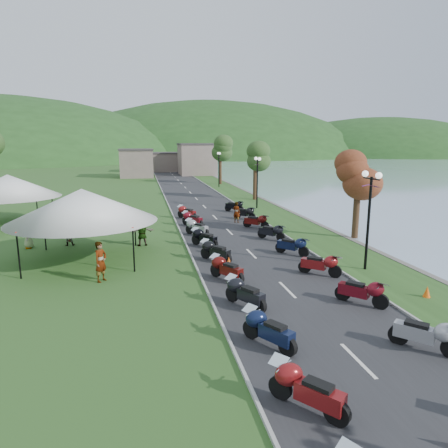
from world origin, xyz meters
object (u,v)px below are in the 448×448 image
pedestrian_b (69,245)px  pedestrian_a (102,281)px  vendor_tent_main (84,225)px  pedestrian_c (70,241)px

pedestrian_b → pedestrian_a: bearing=104.6°
vendor_tent_main → pedestrian_c: 5.35m
vendor_tent_main → pedestrian_b: bearing=113.0°
pedestrian_c → pedestrian_a: bearing=-9.8°
pedestrian_c → pedestrian_b: bearing=-21.6°
vendor_tent_main → pedestrian_a: 4.50m
pedestrian_b → pedestrian_c: (-0.13, 1.10, 0.00)m
pedestrian_a → pedestrian_b: size_ratio=1.27×
pedestrian_c → vendor_tent_main: bearing=-8.7°
vendor_tent_main → pedestrian_c: size_ratio=3.07×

